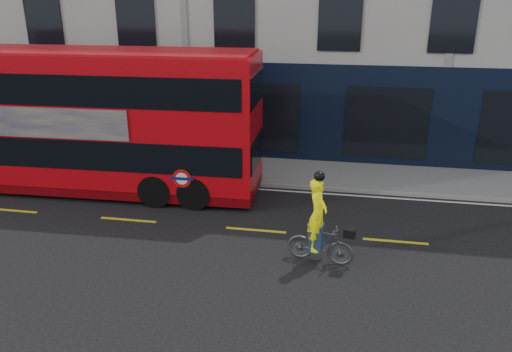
# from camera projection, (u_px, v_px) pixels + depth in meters

# --- Properties ---
(ground) EXTENTS (120.00, 120.00, 0.00)m
(ground) POSITION_uv_depth(u_px,v_px,m) (106.00, 243.00, 13.99)
(ground) COLOR black
(ground) RESTS_ON ground
(pavement) EXTENTS (60.00, 3.00, 0.12)m
(pavement) POSITION_uv_depth(u_px,v_px,m) (180.00, 166.00, 19.96)
(pavement) COLOR gray
(pavement) RESTS_ON ground
(kerb) EXTENTS (60.00, 0.12, 0.13)m
(kerb) POSITION_uv_depth(u_px,v_px,m) (167.00, 178.00, 18.58)
(kerb) COLOR gray
(kerb) RESTS_ON ground
(road_edge_line) EXTENTS (58.00, 0.10, 0.01)m
(road_edge_line) POSITION_uv_depth(u_px,v_px,m) (164.00, 183.00, 18.32)
(road_edge_line) COLOR silver
(road_edge_line) RESTS_ON ground
(lane_dashes) EXTENTS (58.00, 0.12, 0.01)m
(lane_dashes) POSITION_uv_depth(u_px,v_px,m) (128.00, 220.00, 15.37)
(lane_dashes) COLOR gold
(lane_dashes) RESTS_ON ground
(bus) EXTENTS (12.09, 3.04, 4.85)m
(bus) POSITION_uv_depth(u_px,v_px,m) (85.00, 120.00, 17.01)
(bus) COLOR red
(bus) RESTS_ON ground
(cyclist) EXTENTS (1.79, 0.79, 2.50)m
(cyclist) POSITION_uv_depth(u_px,v_px,m) (319.00, 232.00, 12.73)
(cyclist) COLOR #484B4D
(cyclist) RESTS_ON ground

